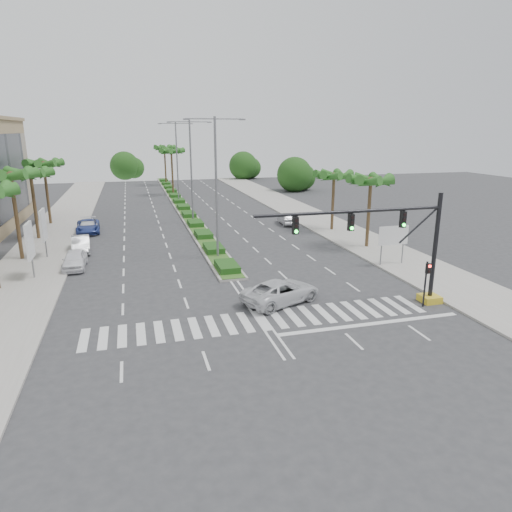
# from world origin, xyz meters

# --- Properties ---
(ground) EXTENTS (160.00, 160.00, 0.00)m
(ground) POSITION_xyz_m (0.00, 0.00, 0.00)
(ground) COLOR #333335
(ground) RESTS_ON ground
(footpath_right) EXTENTS (6.00, 120.00, 0.15)m
(footpath_right) POSITION_xyz_m (15.20, 20.00, 0.07)
(footpath_right) COLOR gray
(footpath_right) RESTS_ON ground
(footpath_left) EXTENTS (6.00, 120.00, 0.15)m
(footpath_left) POSITION_xyz_m (-15.20, 20.00, 0.07)
(footpath_left) COLOR gray
(footpath_left) RESTS_ON ground
(median) EXTENTS (2.20, 75.00, 0.20)m
(median) POSITION_xyz_m (0.00, 45.00, 0.10)
(median) COLOR gray
(median) RESTS_ON ground
(median_grass) EXTENTS (1.80, 75.00, 0.04)m
(median_grass) POSITION_xyz_m (0.00, 45.00, 0.22)
(median_grass) COLOR #326321
(median_grass) RESTS_ON median
(signal_gantry) EXTENTS (12.60, 1.20, 7.20)m
(signal_gantry) POSITION_xyz_m (9.27, -0.00, 3.46)
(signal_gantry) COLOR gold
(signal_gantry) RESTS_ON ground
(pedestrian_signal) EXTENTS (0.28, 0.36, 3.00)m
(pedestrian_signal) POSITION_xyz_m (10.60, -0.68, 2.04)
(pedestrian_signal) COLOR black
(pedestrian_signal) RESTS_ON ground
(direction_sign) EXTENTS (2.70, 0.11, 3.40)m
(direction_sign) POSITION_xyz_m (13.50, 7.99, 2.45)
(direction_sign) COLOR slate
(direction_sign) RESTS_ON ground
(billboard_near) EXTENTS (0.18, 2.10, 4.35)m
(billboard_near) POSITION_xyz_m (-14.50, 12.00, 2.96)
(billboard_near) COLOR slate
(billboard_near) RESTS_ON ground
(billboard_far) EXTENTS (0.18, 2.10, 4.35)m
(billboard_far) POSITION_xyz_m (-14.50, 18.00, 2.96)
(billboard_far) COLOR slate
(billboard_far) RESTS_ON ground
(palm_left_mid) EXTENTS (4.57, 4.68, 7.95)m
(palm_left_mid) POSITION_xyz_m (-16.50, 18.00, 7.08)
(palm_left_mid) COLOR brown
(palm_left_mid) RESTS_ON ground
(palm_left_far) EXTENTS (4.57, 4.68, 7.35)m
(palm_left_far) POSITION_xyz_m (-16.50, 26.00, 6.50)
(palm_left_far) COLOR brown
(palm_left_far) RESTS_ON ground
(palm_left_end) EXTENTS (4.57, 4.68, 7.75)m
(palm_left_end) POSITION_xyz_m (-16.50, 34.00, 6.88)
(palm_left_end) COLOR brown
(palm_left_end) RESTS_ON ground
(palm_right_near) EXTENTS (4.57, 4.68, 7.05)m
(palm_right_near) POSITION_xyz_m (14.50, 14.00, 6.20)
(palm_right_near) COLOR brown
(palm_right_near) RESTS_ON ground
(palm_right_far) EXTENTS (4.57, 4.68, 6.75)m
(palm_right_far) POSITION_xyz_m (14.50, 22.00, 5.91)
(palm_right_far) COLOR brown
(palm_right_far) RESTS_ON ground
(palm_median_a) EXTENTS (4.57, 4.68, 8.05)m
(palm_median_a) POSITION_xyz_m (0.00, 55.00, 7.17)
(palm_median_a) COLOR brown
(palm_median_a) RESTS_ON ground
(palm_median_b) EXTENTS (4.57, 4.68, 8.05)m
(palm_median_b) POSITION_xyz_m (0.00, 70.00, 7.17)
(palm_median_b) COLOR brown
(palm_median_b) RESTS_ON ground
(streetlight_near) EXTENTS (5.10, 0.25, 12.00)m
(streetlight_near) POSITION_xyz_m (0.00, 14.00, 6.81)
(streetlight_near) COLOR slate
(streetlight_near) RESTS_ON ground
(streetlight_mid) EXTENTS (5.10, 0.25, 12.00)m
(streetlight_mid) POSITION_xyz_m (0.00, 30.00, 6.81)
(streetlight_mid) COLOR slate
(streetlight_mid) RESTS_ON ground
(streetlight_far) EXTENTS (5.10, 0.25, 12.00)m
(streetlight_far) POSITION_xyz_m (0.00, 46.00, 6.81)
(streetlight_far) COLOR slate
(streetlight_far) RESTS_ON ground
(car_parked_a) EXTENTS (1.80, 4.35, 1.48)m
(car_parked_a) POSITION_xyz_m (-11.80, 14.19, 0.74)
(car_parked_a) COLOR white
(car_parked_a) RESTS_ON ground
(car_parked_b) EXTENTS (1.96, 4.56, 1.46)m
(car_parked_b) POSITION_xyz_m (-11.80, 19.57, 0.73)
(car_parked_b) COLOR #AFB0B4
(car_parked_b) RESTS_ON ground
(car_parked_c) EXTENTS (2.65, 5.28, 1.43)m
(car_parked_c) POSITION_xyz_m (-11.80, 27.98, 0.72)
(car_parked_c) COLOR #2E418D
(car_parked_c) RESTS_ON ground
(car_parked_d) EXTENTS (2.25, 4.98, 1.42)m
(car_parked_d) POSITION_xyz_m (-11.80, 28.11, 0.71)
(car_parked_d) COLOR white
(car_parked_d) RESTS_ON ground
(car_crossing) EXTENTS (6.03, 4.47, 1.52)m
(car_crossing) POSITION_xyz_m (2.03, 2.50, 0.76)
(car_crossing) COLOR silver
(car_crossing) RESTS_ON ground
(car_right) EXTENTS (1.79, 4.29, 1.38)m
(car_right) POSITION_xyz_m (10.75, 26.58, 0.69)
(car_right) COLOR #A9A8AD
(car_right) RESTS_ON ground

